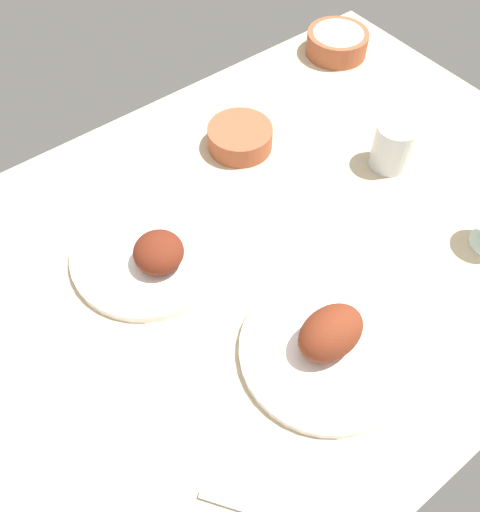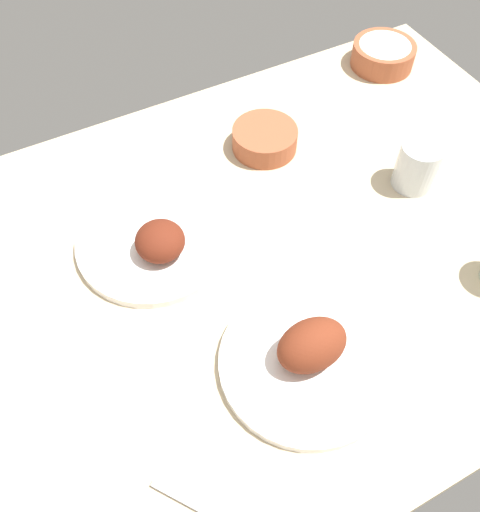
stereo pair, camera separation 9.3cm
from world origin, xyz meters
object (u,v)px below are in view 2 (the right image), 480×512
object	(u,v)px
fork_loose	(206,512)
water_tumbler	(417,166)
bowl_cream	(383,54)
plate_near_viewer	(308,357)
bowl_pasta	(265,138)
plate_far_side	(155,241)

from	to	relation	value
fork_loose	water_tumbler	bearing A→B (deg)	83.70
bowl_cream	fork_loose	world-z (taller)	bowl_cream
plate_near_viewer	fork_loose	world-z (taller)	plate_near_viewer
bowl_pasta	plate_near_viewer	bearing A→B (deg)	68.49
plate_far_side	bowl_pasta	world-z (taller)	plate_far_side
plate_far_side	plate_near_viewer	bearing A→B (deg)	110.37
plate_far_side	water_tumbler	bearing A→B (deg)	170.12
plate_far_side	bowl_pasta	size ratio (longest dim) A/B	2.08
plate_far_side	fork_loose	bearing A→B (deg)	75.74
bowl_cream	fork_loose	bearing A→B (deg)	41.22
water_tumbler	fork_loose	xyz separation A→B (cm)	(59.61, 34.21, -4.24)
plate_near_viewer	water_tumbler	size ratio (longest dim) A/B	2.83
plate_far_side	bowl_pasta	distance (cm)	31.60
bowl_pasta	water_tumbler	size ratio (longest dim) A/B	1.39
plate_far_side	fork_loose	distance (cm)	44.08
bowl_pasta	plate_far_side	bearing A→B (deg)	24.26
plate_near_viewer	bowl_cream	xyz separation A→B (cm)	(-54.22, -55.31, 0.52)
fork_loose	bowl_cream	bearing A→B (deg)	95.07
plate_near_viewer	water_tumbler	world-z (taller)	water_tumbler
bowl_pasta	bowl_cream	bearing A→B (deg)	-162.85
water_tumbler	fork_loose	world-z (taller)	water_tumbler
bowl_cream	water_tumbler	world-z (taller)	water_tumbler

